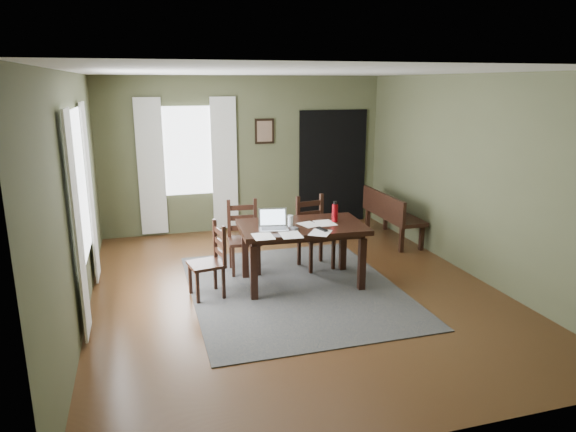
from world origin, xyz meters
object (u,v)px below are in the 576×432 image
object	(u,v)px
chair_back_left	(244,237)
chair_back_right	(314,233)
laptop	(273,224)
dining_table	(302,232)
water_bottle	(335,212)
chair_end	(210,261)
bench	(390,212)

from	to	relation	value
chair_back_left	chair_back_right	world-z (taller)	chair_back_right
laptop	dining_table	bearing A→B (deg)	20.58
dining_table	water_bottle	distance (m)	0.51
chair_end	dining_table	bearing A→B (deg)	83.56
chair_end	bench	size ratio (longest dim) A/B	0.63
water_bottle	chair_end	bearing A→B (deg)	-177.13
chair_back_right	laptop	world-z (taller)	laptop
dining_table	bench	bearing A→B (deg)	38.92
chair_end	chair_back_left	size ratio (longest dim) A/B	0.92
chair_back_right	bench	xyz separation A→B (m)	(1.63, 0.85, -0.01)
dining_table	chair_back_left	distance (m)	0.96
chair_end	bench	world-z (taller)	chair_end
dining_table	laptop	xyz separation A→B (m)	(-0.40, -0.07, 0.16)
chair_back_right	water_bottle	bearing A→B (deg)	-91.09
laptop	bench	bearing A→B (deg)	42.45
chair_end	laptop	world-z (taller)	laptop
chair_back_left	laptop	xyz separation A→B (m)	(0.23, -0.75, 0.38)
chair_end	chair_back_left	distance (m)	0.95
laptop	water_bottle	world-z (taller)	water_bottle
dining_table	water_bottle	world-z (taller)	water_bottle
water_bottle	bench	bearing A→B (deg)	42.38
dining_table	water_bottle	size ratio (longest dim) A/B	6.05
bench	laptop	size ratio (longest dim) A/B	3.60
chair_back_left	bench	xyz separation A→B (m)	(2.63, 0.74, -0.00)
chair_back_left	water_bottle	world-z (taller)	water_bottle
chair_end	chair_back_left	world-z (taller)	chair_back_left
chair_back_right	laptop	size ratio (longest dim) A/B	2.53
chair_end	chair_back_right	world-z (taller)	chair_back_right
water_bottle	laptop	bearing A→B (deg)	-174.33
chair_back_right	laptop	xyz separation A→B (m)	(-0.77, -0.65, 0.37)
dining_table	chair_back_left	xyz separation A→B (m)	(-0.63, 0.68, -0.22)
chair_end	water_bottle	world-z (taller)	water_bottle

